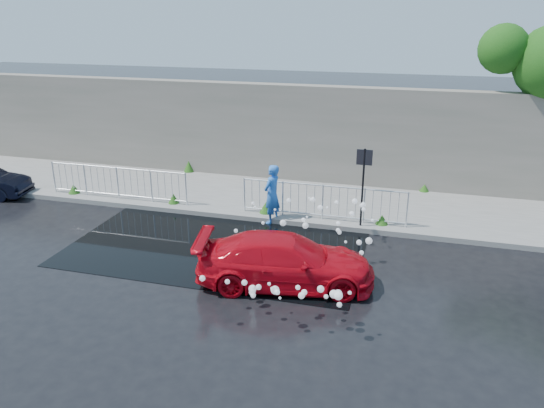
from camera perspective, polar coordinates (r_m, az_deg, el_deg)
The scene contains 12 objects.
ground at distance 14.31m, azimuth -9.10°, elevation -5.73°, with size 90.00×90.00×0.00m, color black.
pavement at distance 18.57m, azimuth -2.80°, elevation 0.95°, with size 30.00×4.00×0.15m, color slate.
curb at distance 16.80m, azimuth -4.94°, elevation -1.20°, with size 30.00×0.25×0.16m, color slate.
retaining_wall at distance 20.10m, azimuth -0.92°, elevation 7.88°, with size 30.00×0.60×3.50m, color #686357.
puddle at distance 14.95m, azimuth -5.78°, elevation -4.36°, with size 8.00×5.00×0.01m, color black.
sign_post at distance 15.45m, azimuth 9.80°, elevation 3.09°, with size 0.45×0.06×2.50m.
railing_left at distance 18.59m, azimuth -16.27°, elevation 2.31°, with size 5.05×0.05×1.10m.
railing_right at distance 16.15m, azimuth 5.47°, elevation 0.35°, with size 5.05×0.05×1.10m.
weeds at distance 18.26m, azimuth -4.59°, elevation 1.40°, with size 12.17×3.93×0.43m.
water_spray at distance 13.06m, azimuth 3.85°, elevation -4.76°, with size 3.65×5.63×1.02m.
red_car at distance 12.59m, azimuth 1.45°, elevation -6.15°, with size 1.71×4.20×1.22m, color red.
person at distance 16.07m, azimuth -0.00°, elevation 1.06°, with size 0.67×0.44×1.84m, color blue.
Camera 1 is at (5.58, -11.62, 6.20)m, focal length 35.00 mm.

